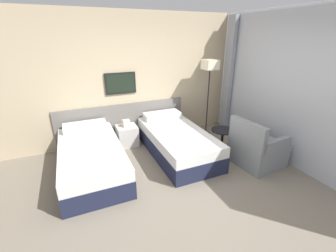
# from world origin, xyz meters

# --- Properties ---
(ground_plane) EXTENTS (16.00, 16.00, 0.00)m
(ground_plane) POSITION_xyz_m (0.00, 0.00, 0.00)
(ground_plane) COLOR slate
(wall_headboard) EXTENTS (10.00, 0.10, 2.70)m
(wall_headboard) POSITION_xyz_m (-0.03, 2.24, 1.30)
(wall_headboard) COLOR #C6B28E
(wall_headboard) RESTS_ON ground_plane
(wall_window) EXTENTS (0.21, 4.71, 2.70)m
(wall_window) POSITION_xyz_m (2.13, -0.04, 1.34)
(wall_window) COLOR white
(wall_window) RESTS_ON ground_plane
(bed_near_door) EXTENTS (1.01, 2.03, 0.63)m
(bed_near_door) POSITION_xyz_m (-1.29, 1.18, 0.26)
(bed_near_door) COLOR #1E233D
(bed_near_door) RESTS_ON ground_plane
(bed_near_window) EXTENTS (1.01, 2.03, 0.63)m
(bed_near_window) POSITION_xyz_m (0.35, 1.18, 0.26)
(bed_near_window) COLOR #1E233D
(bed_near_window) RESTS_ON ground_plane
(nightstand) EXTENTS (0.42, 0.40, 0.57)m
(nightstand) POSITION_xyz_m (-0.47, 1.93, 0.23)
(nightstand) COLOR beige
(nightstand) RESTS_ON ground_plane
(floor_lamp) EXTENTS (0.30, 0.30, 1.75)m
(floor_lamp) POSITION_xyz_m (1.40, 1.73, 1.52)
(floor_lamp) COLOR black
(floor_lamp) RESTS_ON ground_plane
(side_table) EXTENTS (0.46, 0.46, 0.52)m
(side_table) POSITION_xyz_m (1.17, 0.79, 0.36)
(side_table) COLOR black
(side_table) RESTS_ON ground_plane
(armchair) EXTENTS (0.83, 0.82, 0.89)m
(armchair) POSITION_xyz_m (1.51, 0.21, 0.29)
(armchair) COLOR gray
(armchair) RESTS_ON ground_plane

